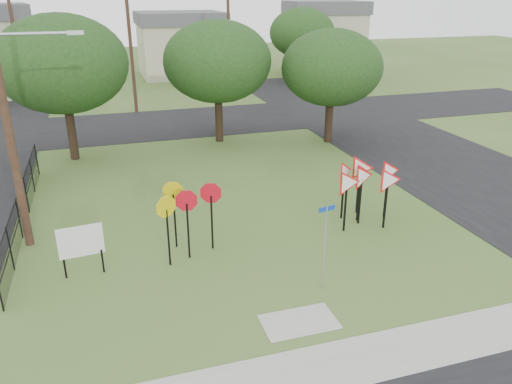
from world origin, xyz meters
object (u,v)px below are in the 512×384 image
yield_sign_cluster (364,178)px  info_board (81,243)px  stop_sign_cluster (185,205)px  street_name_sign (325,242)px

yield_sign_cluster → info_board: (-10.04, -0.91, -0.67)m
stop_sign_cluster → street_name_sign: bearing=-43.0°
yield_sign_cluster → info_board: size_ratio=1.84×
street_name_sign → info_board: bearing=156.9°
street_name_sign → stop_sign_cluster: (-3.47, 3.23, 0.26)m
street_name_sign → info_board: 7.33m
street_name_sign → yield_sign_cluster: size_ratio=0.86×
yield_sign_cluster → stop_sign_cluster: bearing=-175.3°
stop_sign_cluster → info_board: stop_sign_cluster is taller
street_name_sign → stop_sign_cluster: 4.75m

